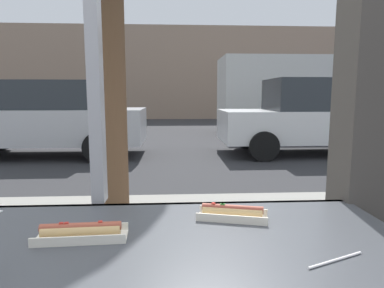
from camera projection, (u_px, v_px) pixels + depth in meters
name	position (u px, v px, depth m)	size (l,w,h in m)	color
ground_plane	(162.00, 146.00, 9.35)	(60.00, 60.00, 0.00)	#2D2D30
sidewalk_strip	(140.00, 246.00, 3.02)	(16.00, 2.80, 0.11)	gray
building_facade_far	(167.00, 73.00, 20.25)	(28.00, 1.20, 5.39)	gray
hotdog_tray_near	(232.00, 213.00, 1.18)	(0.26, 0.15, 0.05)	beige
hotdog_tray_far	(81.00, 232.00, 1.02)	(0.28, 0.11, 0.05)	silver
loose_straw	(336.00, 260.00, 0.88)	(0.01, 0.01, 0.19)	white
parked_car_silver	(44.00, 118.00, 7.70)	(4.55, 1.95, 1.71)	#BCBCC1
parked_car_white	(309.00, 117.00, 8.05)	(4.10, 1.96, 1.77)	silver
box_truck	(309.00, 92.00, 12.30)	(6.65, 2.44, 2.72)	beige
pedestrian	(362.00, 143.00, 2.47)	(0.32, 0.32, 1.63)	#30464C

